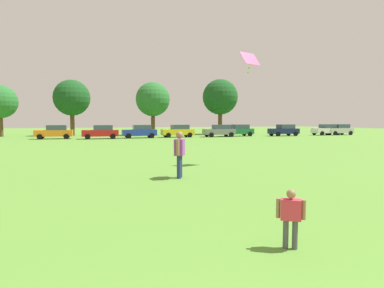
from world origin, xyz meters
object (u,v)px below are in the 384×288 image
(parked_car_orange_0, at_px, (55,132))
(parked_car_gray_4, at_px, (220,131))
(parked_car_yellow_3, at_px, (178,131))
(parked_car_green_5, at_px, (239,130))
(parked_car_white_7, at_px, (327,130))
(tree_left, at_px, (72,98))
(parked_car_red_1, at_px, (101,132))
(tree_right, at_px, (153,99))
(parked_car_blue_2, at_px, (140,131))
(tree_far_right, at_px, (220,97))
(kite, at_px, (250,60))
(tree_far_left, at_px, (0,102))
(adult_bystander, at_px, (180,150))
(parked_car_navy_6, at_px, (284,130))
(parked_car_silver_8, at_px, (339,129))
(child_kite_flyer, at_px, (291,214))

(parked_car_orange_0, bearing_deg, parked_car_gray_4, 176.83)
(parked_car_yellow_3, distance_m, parked_car_gray_4, 5.80)
(parked_car_green_5, xyz_separation_m, parked_car_white_7, (14.53, -0.97, 0.00))
(parked_car_green_5, xyz_separation_m, tree_left, (-22.95, 8.96, 4.74))
(parked_car_red_1, bearing_deg, tree_right, -134.96)
(parked_car_blue_2, distance_m, tree_far_right, 17.04)
(kite, xyz_separation_m, parked_car_green_5, (12.75, 27.59, -4.32))
(parked_car_orange_0, height_order, parked_car_gray_4, same)
(tree_far_left, bearing_deg, parked_car_orange_0, -46.93)
(parked_car_yellow_3, distance_m, parked_car_green_5, 9.12)
(adult_bystander, distance_m, tree_left, 39.99)
(parked_car_red_1, xyz_separation_m, parked_car_navy_6, (25.87, -0.03, 0.00))
(kite, distance_m, parked_car_blue_2, 27.23)
(parked_car_blue_2, distance_m, parked_car_yellow_3, 5.20)
(parked_car_orange_0, distance_m, parked_car_silver_8, 41.39)
(parked_car_green_5, bearing_deg, parked_car_navy_6, 168.79)
(kite, bearing_deg, tree_far_right, 69.76)
(parked_car_green_5, height_order, parked_car_white_7, same)
(parked_car_blue_2, relative_size, parked_car_gray_4, 1.00)
(parked_car_white_7, xyz_separation_m, tree_far_left, (-46.80, 9.43, 3.98))
(parked_car_orange_0, bearing_deg, parked_car_white_7, 178.24)
(parked_car_red_1, height_order, parked_car_blue_2, same)
(parked_car_green_5, relative_size, tree_far_right, 0.48)
(tree_far_left, bearing_deg, parked_car_gray_4, -18.02)
(parked_car_yellow_3, bearing_deg, tree_right, -73.25)
(parked_car_red_1, bearing_deg, child_kite_flyer, 93.28)
(parked_car_white_7, distance_m, tree_far_right, 17.36)
(parked_car_gray_4, bearing_deg, parked_car_blue_2, -1.02)
(adult_bystander, relative_size, parked_car_blue_2, 0.41)
(parked_car_red_1, height_order, tree_far_left, tree_far_left)
(parked_car_red_1, height_order, parked_car_yellow_3, same)
(parked_car_gray_4, relative_size, parked_car_navy_6, 1.00)
(tree_far_right, bearing_deg, parked_car_yellow_3, -141.31)
(tree_far_left, bearing_deg, parked_car_blue_2, -27.15)
(parked_car_orange_0, height_order, parked_car_red_1, same)
(parked_car_navy_6, relative_size, tree_far_right, 0.48)
(parked_car_green_5, relative_size, parked_car_silver_8, 1.00)
(tree_far_right, bearing_deg, tree_right, -178.59)
(parked_car_navy_6, bearing_deg, parked_car_white_7, -177.37)
(parked_car_red_1, distance_m, parked_car_silver_8, 35.98)
(parked_car_orange_0, xyz_separation_m, parked_car_gray_4, (21.22, -1.17, 0.00))
(kite, distance_m, parked_car_gray_4, 28.58)
(adult_bystander, bearing_deg, child_kite_flyer, 25.51)
(parked_car_white_7, xyz_separation_m, tree_right, (-25.76, 7.62, 4.61))
(parked_car_orange_0, distance_m, parked_car_white_7, 39.12)
(parked_car_navy_6, relative_size, parked_car_silver_8, 1.00)
(tree_far_left, bearing_deg, tree_right, -4.91)
(parked_car_green_5, relative_size, tree_left, 0.52)
(kite, xyz_separation_m, parked_car_white_7, (27.28, 26.62, -4.32))
(adult_bystander, relative_size, parked_car_white_7, 0.41)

